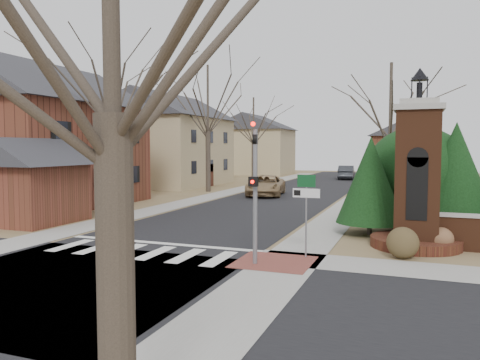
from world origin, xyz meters
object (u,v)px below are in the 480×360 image
at_px(traffic_signal_pole, 255,182).
at_px(pickup_truck, 266,185).
at_px(brick_gate_monument, 417,188).
at_px(distant_car, 346,172).
at_px(sign_post, 306,199).

height_order(traffic_signal_pole, pickup_truck, traffic_signal_pole).
xyz_separation_m(traffic_signal_pole, brick_gate_monument, (4.70, 4.42, -0.42)).
bearing_deg(pickup_truck, brick_gate_monument, -65.47).
bearing_deg(pickup_truck, distant_car, 71.59).
relative_size(sign_post, distant_car, 0.58).
xyz_separation_m(sign_post, pickup_truck, (-7.19, 18.64, -1.18)).
height_order(sign_post, distant_car, sign_post).
relative_size(sign_post, pickup_truck, 0.50).
bearing_deg(brick_gate_monument, sign_post, -138.58).
distance_m(brick_gate_monument, pickup_truck, 18.94).
bearing_deg(sign_post, pickup_truck, 111.11).
bearing_deg(sign_post, traffic_signal_pole, -132.43).
bearing_deg(distant_car, traffic_signal_pole, 88.91).
bearing_deg(sign_post, brick_gate_monument, 41.42).
bearing_deg(distant_car, sign_post, 90.92).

